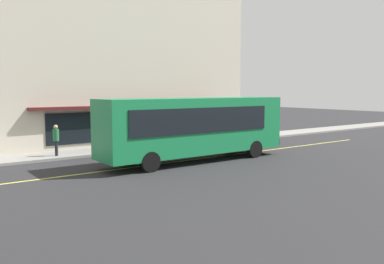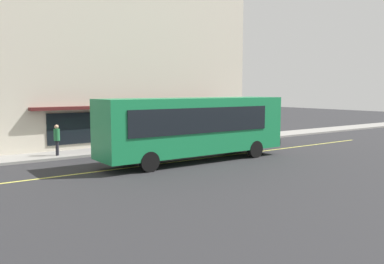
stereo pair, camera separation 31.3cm
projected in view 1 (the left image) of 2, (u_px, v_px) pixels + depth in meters
ground at (154, 165)px, 21.07m from camera, size 120.00×120.00×0.00m
sidewalk at (109, 151)px, 25.51m from camera, size 80.00×2.57×0.15m
lane_centre_stripe at (154, 165)px, 21.07m from camera, size 36.00×0.16×0.01m
storefront_building at (102, 64)px, 31.47m from camera, size 20.12×10.86×11.88m
bus at (195, 125)px, 21.99m from camera, size 11.14×2.63×3.50m
traffic_light at (224, 109)px, 30.11m from camera, size 0.30×0.52×3.20m
car_maroon at (246, 134)px, 29.19m from camera, size 4.38×2.01×1.52m
pedestrian_near_storefront at (56, 137)px, 22.90m from camera, size 0.34×0.34×1.80m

